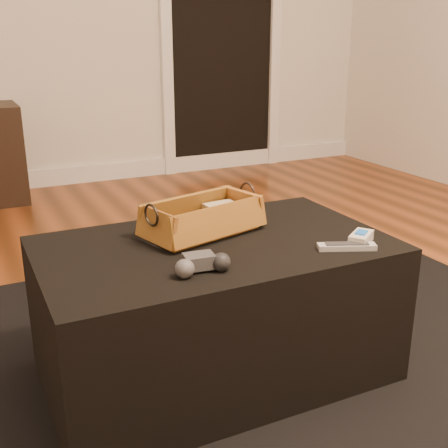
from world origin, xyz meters
name	(u,v)px	position (x,y,z in m)	size (l,w,h in m)	color
floor	(225,401)	(0.00, 0.00, -0.01)	(5.00, 5.50, 0.01)	brown
baseboard	(55,177)	(0.00, 2.73, 0.06)	(5.00, 0.04, 0.12)	white
doorway_opening	(222,33)	(1.30, 2.73, 1.02)	(0.82, 0.02, 2.00)	black
door_jamb_left	(166,33)	(0.85, 2.72, 1.02)	(0.08, 0.05, 2.05)	white
door_jamb_right	(275,33)	(1.75, 2.72, 1.02)	(0.08, 0.05, 2.05)	white
area_rug	(222,379)	(0.03, 0.09, 0.01)	(2.60, 2.00, 0.01)	black
ottoman	(215,308)	(0.03, 0.14, 0.22)	(1.00, 0.60, 0.42)	black
tv_remote	(201,228)	(0.02, 0.21, 0.45)	(0.19, 0.04, 0.02)	black
cloth_bundle	(221,212)	(0.12, 0.28, 0.47)	(0.10, 0.07, 0.06)	tan
wicker_basket	(203,220)	(0.04, 0.23, 0.48)	(0.40, 0.28, 0.13)	brown
game_controller	(202,264)	(-0.09, -0.04, 0.46)	(0.15, 0.08, 0.05)	#343537
silver_remote	(347,246)	(0.34, -0.07, 0.44)	(0.16, 0.10, 0.02)	#B8BCC0
cream_gadget	(361,238)	(0.41, -0.05, 0.45)	(0.11, 0.10, 0.04)	beige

